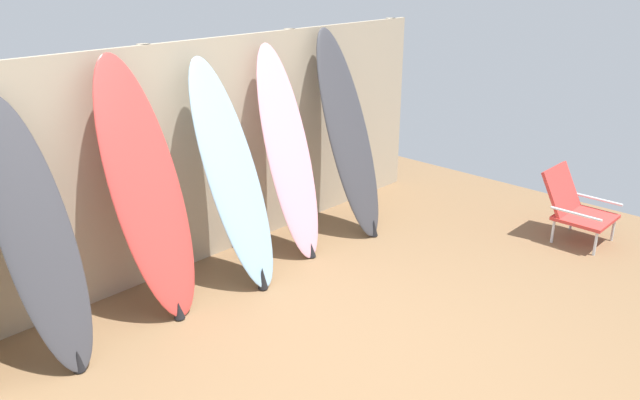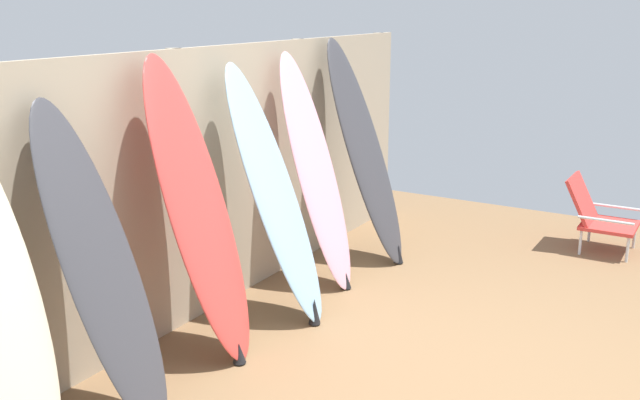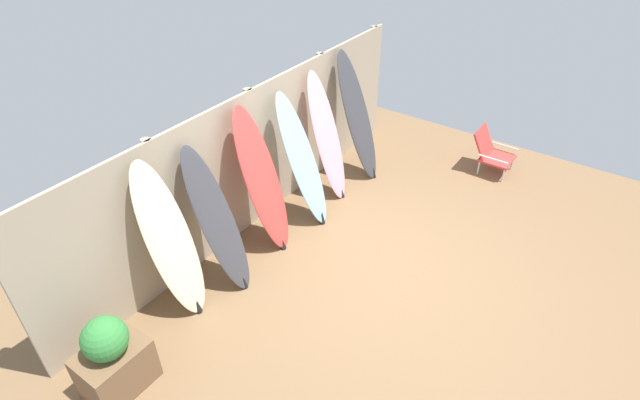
{
  "view_description": "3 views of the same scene",
  "coord_description": "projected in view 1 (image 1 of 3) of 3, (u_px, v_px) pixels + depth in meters",
  "views": [
    {
      "loc": [
        -2.42,
        -1.98,
        2.36
      ],
      "look_at": [
        0.46,
        0.75,
        0.83
      ],
      "focal_mm": 35.0,
      "sensor_mm": 36.0,
      "label": 1
    },
    {
      "loc": [
        -3.4,
        -1.02,
        2.06
      ],
      "look_at": [
        -0.03,
        0.97,
        0.98
      ],
      "focal_mm": 40.0,
      "sensor_mm": 36.0,
      "label": 2
    },
    {
      "loc": [
        -3.89,
        -1.7,
        4.09
      ],
      "look_at": [
        -0.13,
        0.94,
        0.77
      ],
      "focal_mm": 28.0,
      "sensor_mm": 36.0,
      "label": 3
    }
  ],
  "objects": [
    {
      "name": "surfboard_red_2",
      "position": [
        147.0,
        191.0,
        4.22
      ],
      "size": [
        0.63,
        0.67,
        1.81
      ],
      "color": "#D13D38",
      "rests_on": "ground"
    },
    {
      "name": "fence_back",
      "position": [
        158.0,
        166.0,
        4.73
      ],
      "size": [
        6.08,
        0.11,
        1.8
      ],
      "color": "tan",
      "rests_on": "ground"
    },
    {
      "name": "ground",
      "position": [
        357.0,
        378.0,
        3.76
      ],
      "size": [
        7.68,
        7.68,
        0.0
      ],
      "primitive_type": "plane",
      "color": "brown"
    },
    {
      "name": "surfboard_charcoal_1",
      "position": [
        38.0,
        239.0,
        3.72
      ],
      "size": [
        0.43,
        0.7,
        1.64
      ],
      "color": "#38383D",
      "rests_on": "ground"
    },
    {
      "name": "surfboard_charcoal_5",
      "position": [
        348.0,
        134.0,
        5.57
      ],
      "size": [
        0.53,
        0.81,
        1.82
      ],
      "color": "#38383D",
      "rests_on": "ground"
    },
    {
      "name": "surfboard_skyblue_3",
      "position": [
        233.0,
        176.0,
        4.66
      ],
      "size": [
        0.52,
        0.74,
        1.72
      ],
      "color": "#8CB7D6",
      "rests_on": "ground"
    },
    {
      "name": "beach_chair",
      "position": [
        574.0,
        205.0,
        5.54
      ],
      "size": [
        0.5,
        0.58,
        0.63
      ],
      "rotation": [
        0.0,
        0.0,
        0.23
      ],
      "color": "silver",
      "rests_on": "ground"
    },
    {
      "name": "surfboard_pink_4",
      "position": [
        289.0,
        154.0,
        5.14
      ],
      "size": [
        0.48,
        0.65,
        1.74
      ],
      "color": "pink",
      "rests_on": "ground"
    }
  ]
}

